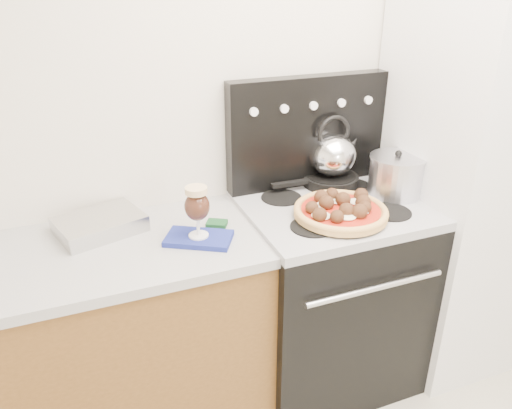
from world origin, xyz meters
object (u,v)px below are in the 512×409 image
fridge (467,178)px  beer_glass (197,212)px  base_cabinet (82,356)px  skillet (331,180)px  pizza (341,209)px  oven_mitt (199,238)px  stock_pot (396,177)px  pizza_pan (340,217)px  stove_body (327,297)px  tea_kettle (333,151)px

fridge → beer_glass: fridge is taller
base_cabinet → skillet: bearing=8.5°
beer_glass → pizza: (0.58, -0.06, -0.07)m
oven_mitt → stock_pot: 0.93m
pizza_pan → beer_glass: bearing=173.9°
fridge → stock_pot: (-0.39, 0.03, 0.06)m
stove_body → beer_glass: bearing=-175.1°
pizza_pan → oven_mitt: bearing=173.9°
pizza_pan → skillet: bearing=67.2°
pizza_pan → base_cabinet: bearing=172.5°
pizza_pan → tea_kettle: tea_kettle is taller
oven_mitt → skillet: skillet is taller
base_cabinet → fridge: size_ratio=0.76×
stove_body → oven_mitt: bearing=-175.1°
base_cabinet → fridge: bearing=-1.6°
stove_body → tea_kettle: size_ratio=3.67×
pizza → tea_kettle: tea_kettle is taller
beer_glass → tea_kettle: size_ratio=0.86×
stock_pot → oven_mitt: bearing=-176.5°
oven_mitt → pizza: 0.59m
pizza → oven_mitt: bearing=173.9°
fridge → skillet: fridge is taller
base_cabinet → stock_pot: bearing=-0.9°
fridge → beer_glass: bearing=-178.8°
fridge → tea_kettle: (-0.60, 0.23, 0.14)m
pizza → base_cabinet: bearing=172.5°
fridge → pizza_pan: fridge is taller
beer_glass → base_cabinet: bearing=170.9°
stove_body → pizza: (-0.04, -0.11, 0.52)m
base_cabinet → beer_glass: size_ratio=7.04×
pizza_pan → skillet: size_ratio=1.31×
beer_glass → pizza_pan: 0.59m
base_cabinet → oven_mitt: size_ratio=5.84×
skillet → stock_pot: (0.21, -0.20, 0.06)m
stove_body → stock_pot: 0.64m
fridge → tea_kettle: fridge is taller
pizza → pizza_pan: bearing=0.0°
skillet → stock_pot: stock_pot is taller
base_cabinet → oven_mitt: 0.69m
base_cabinet → pizza: pizza is taller
fridge → skillet: (-0.60, 0.23, -0.01)m
skillet → stock_pot: size_ratio=1.10×
base_cabinet → stove_body: bearing=-1.3°
oven_mitt → tea_kettle: (0.71, 0.26, 0.18)m
stove_body → beer_glass: beer_glass is taller
pizza_pan → skillet: (0.13, 0.32, 0.02)m
oven_mitt → stock_pot: (0.92, 0.06, 0.09)m
pizza_pan → pizza: bearing=0.0°
skillet → fridge: bearing=-20.9°
pizza_pan → stock_pot: bearing=18.8°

